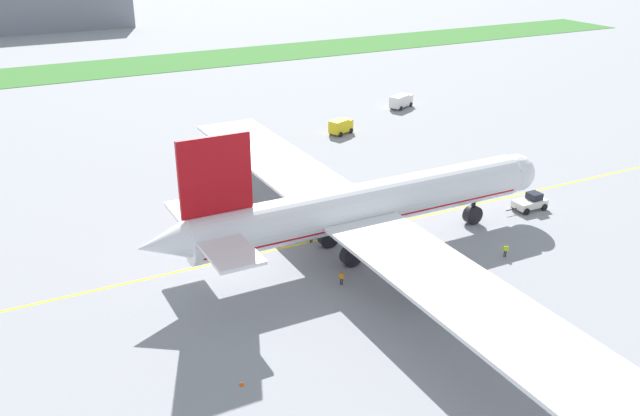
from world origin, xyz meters
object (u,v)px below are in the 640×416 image
Objects in this scene: airliner_foreground at (360,207)px; ground_crew_marshaller_front at (506,249)px; traffic_cone_near_nose at (242,383)px; service_truck_baggage_loader at (341,126)px; ground_crew_wingwalker_starboard at (342,277)px; ground_crew_wingwalker_port at (311,235)px; pushback_tug at (530,202)px; service_truck_fuel_bowser at (401,101)px.

ground_crew_marshaller_front is at bearing -32.62° from airliner_foreground.
traffic_cone_near_nose is (-21.35, -17.06, -5.33)m from airliner_foreground.
service_truck_baggage_loader is (41.88, 58.66, 1.19)m from traffic_cone_near_nose.
ground_crew_wingwalker_starboard is 19.13m from traffic_cone_near_nose.
traffic_cone_near_nose is (-15.65, -10.98, -0.68)m from ground_crew_wingwalker_starboard.
ground_crew_wingwalker_starboard is at bearing -99.04° from ground_crew_wingwalker_port.
traffic_cone_near_nose is at bearing -167.34° from ground_crew_marshaller_front.
service_truck_baggage_loader is (24.55, 37.10, 0.42)m from ground_crew_wingwalker_port.
ground_crew_wingwalker_port is 27.67m from traffic_cone_near_nose.
airliner_foreground reaches higher than ground_crew_wingwalker_starboard.
service_truck_baggage_loader is at bearing 56.51° from ground_crew_wingwalker_port.
pushback_tug is at bearing 19.75° from traffic_cone_near_nose.
service_truck_fuel_bowser reaches higher than ground_crew_marshaller_front.
ground_crew_wingwalker_port is 2.98× the size of traffic_cone_near_nose.
airliner_foreground is 46.96× the size of ground_crew_wingwalker_port.
airliner_foreground is at bearing 147.38° from ground_crew_marshaller_front.
airliner_foreground is 27.84m from traffic_cone_near_nose.
ground_crew_wingwalker_starboard is 0.26× the size of service_truck_fuel_bowser.
pushback_tug is 32.86m from ground_crew_wingwalker_starboard.
ground_crew_wingwalker_port reaches higher than ground_crew_marshaller_front.
service_truck_baggage_loader reaches higher than traffic_cone_near_nose.
ground_crew_wingwalker_starboard is 0.32× the size of service_truck_baggage_loader.
ground_crew_wingwalker_starboard is 54.42m from service_truck_baggage_loader.
pushback_tug is 30.89m from ground_crew_wingwalker_port.
pushback_tug is at bearing 36.66° from ground_crew_marshaller_front.
pushback_tug is 15.44m from ground_crew_marshaller_front.
ground_crew_wingwalker_starboard is at bearing -118.82° from service_truck_baggage_loader.
airliner_foreground is 26.96m from pushback_tug.
pushback_tug is 3.93× the size of ground_crew_marshaller_front.
service_truck_baggage_loader is at bearing 82.86° from ground_crew_marshaller_front.
traffic_cone_near_nose is 72.09m from service_truck_baggage_loader.
airliner_foreground is at bearing 46.89° from ground_crew_wingwalker_starboard.
airliner_foreground is 9.54m from ground_crew_wingwalker_starboard.
airliner_foreground is 7.56m from ground_crew_wingwalker_port.
pushback_tug is 10.86× the size of traffic_cone_near_nose.
airliner_foreground is 13.11× the size of service_truck_fuel_bowser.
pushback_tug is at bearing -104.69° from service_truck_fuel_bowser.
service_truck_baggage_loader reaches higher than ground_crew_wingwalker_starboard.
airliner_foreground is at bearing -116.27° from service_truck_baggage_loader.
traffic_cone_near_nose is (-47.92, -17.20, -0.76)m from pushback_tug.
traffic_cone_near_nose is at bearing -128.80° from ground_crew_wingwalker_port.
ground_crew_marshaller_front is at bearing -8.57° from ground_crew_wingwalker_starboard.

